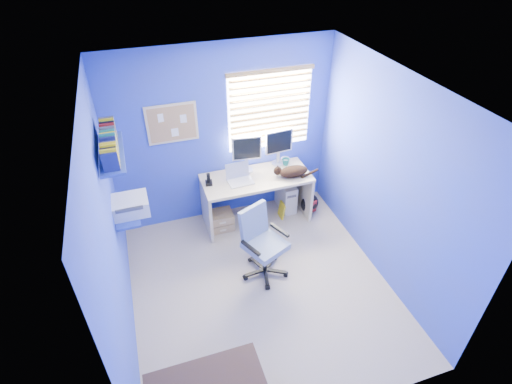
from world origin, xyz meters
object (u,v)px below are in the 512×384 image
object	(u,v)px
tower_pc	(286,195)
desk	(256,199)
cat	(293,171)
laptop	(240,175)
office_chair	(262,251)

from	to	relation	value
tower_pc	desk	bearing A→B (deg)	-166.63
cat	tower_pc	world-z (taller)	cat
desk	cat	bearing A→B (deg)	-14.86
desk	laptop	distance (m)	0.54
desk	laptop	bearing A→B (deg)	-169.14
laptop	cat	distance (m)	0.74
office_chair	laptop	bearing A→B (deg)	89.38
laptop	desk	bearing A→B (deg)	7.44
cat	desk	bearing A→B (deg)	-177.77
cat	office_chair	bearing A→B (deg)	-113.48
laptop	office_chair	distance (m)	1.08
laptop	tower_pc	world-z (taller)	laptop
desk	laptop	world-z (taller)	laptop
cat	tower_pc	xyz separation A→B (m)	(0.02, 0.26, -0.59)
desk	cat	distance (m)	0.68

